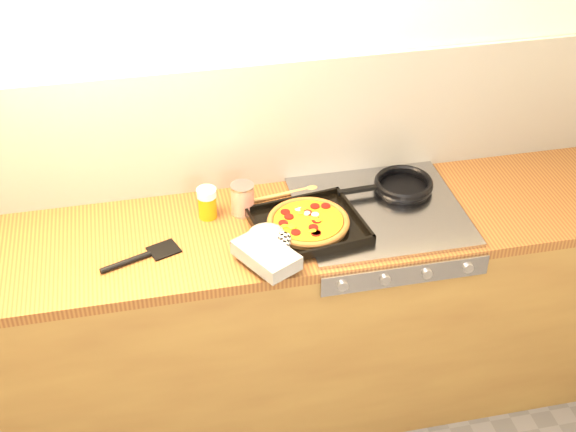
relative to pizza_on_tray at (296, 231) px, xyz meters
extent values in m
plane|color=beige|center=(-0.11, 0.40, 0.31)|extent=(3.20, 0.00, 3.20)
cube|color=white|center=(-0.11, 0.39, 0.21)|extent=(3.20, 0.02, 0.50)
cube|color=olive|center=(-0.11, 0.10, -0.51)|extent=(3.20, 0.60, 0.86)
cube|color=brown|center=(-0.11, 0.10, -0.06)|extent=(3.20, 0.60, 0.04)
cube|color=#A2A3A8|center=(0.34, -0.20, -0.09)|extent=(0.60, 0.03, 0.08)
cylinder|color=#A5A5AA|center=(0.11, -0.22, -0.09)|extent=(0.04, 0.02, 0.04)
cylinder|color=#A5A5AA|center=(0.26, -0.22, -0.09)|extent=(0.04, 0.02, 0.04)
cylinder|color=#A5A5AA|center=(0.41, -0.22, -0.09)|extent=(0.04, 0.02, 0.04)
cylinder|color=#A5A5AA|center=(0.56, -0.22, -0.09)|extent=(0.04, 0.02, 0.04)
cube|color=#A2A3A8|center=(0.34, 0.10, -0.04)|extent=(0.60, 0.56, 0.02)
cube|color=black|center=(0.05, 0.04, -0.02)|extent=(0.42, 0.38, 0.01)
cube|color=black|center=(0.03, 0.20, -0.01)|extent=(0.37, 0.07, 0.02)
cube|color=black|center=(0.08, -0.12, -0.01)|extent=(0.37, 0.07, 0.02)
cube|color=black|center=(0.23, 0.07, -0.01)|extent=(0.06, 0.33, 0.02)
cube|color=black|center=(-0.13, 0.01, -0.01)|extent=(0.06, 0.33, 0.02)
cylinder|color=#9B5C2D|center=(0.05, 0.04, -0.01)|extent=(0.32, 0.32, 0.02)
torus|color=#9B5C2D|center=(0.05, 0.04, 0.00)|extent=(0.33, 0.33, 0.02)
cylinder|color=orange|center=(0.05, 0.04, 0.01)|extent=(0.28, 0.28, 0.01)
cylinder|color=maroon|center=(0.08, 0.03, 0.01)|extent=(0.04, 0.04, 0.00)
cylinder|color=maroon|center=(-0.02, 0.10, 0.01)|extent=(0.04, 0.04, 0.00)
cylinder|color=maroon|center=(0.06, -0.04, 0.01)|extent=(0.04, 0.04, 0.00)
cylinder|color=maroon|center=(-0.04, 0.04, 0.01)|extent=(0.04, 0.04, 0.00)
cylinder|color=maroon|center=(0.10, 0.11, 0.01)|extent=(0.04, 0.04, 0.00)
cylinder|color=maroon|center=(0.06, 0.08, 0.01)|extent=(0.04, 0.04, 0.00)
cylinder|color=maroon|center=(-0.01, -0.03, 0.01)|extent=(0.04, 0.04, 0.00)
cylinder|color=maroon|center=(0.13, 0.11, 0.01)|extent=(0.04, 0.04, 0.00)
cylinder|color=maroon|center=(0.06, -0.04, 0.01)|extent=(0.04, 0.04, 0.00)
cylinder|color=maroon|center=(0.06, -0.01, 0.01)|extent=(0.04, 0.04, 0.00)
cylinder|color=maroon|center=(-0.01, 0.07, 0.01)|extent=(0.04, 0.04, 0.00)
ellipsoid|color=gold|center=(-0.02, 0.01, 0.01)|extent=(0.03, 0.02, 0.01)
ellipsoid|color=gold|center=(-0.04, 0.02, 0.01)|extent=(0.03, 0.02, 0.01)
ellipsoid|color=gold|center=(0.04, 0.08, 0.01)|extent=(0.03, 0.02, 0.01)
ellipsoid|color=gold|center=(0.03, 0.12, 0.01)|extent=(0.03, 0.02, 0.01)
ellipsoid|color=gold|center=(0.05, -0.03, 0.01)|extent=(0.03, 0.02, 0.01)
ellipsoid|color=gold|center=(0.09, 0.03, 0.01)|extent=(0.03, 0.02, 0.01)
ellipsoid|color=gold|center=(0.07, 0.04, 0.01)|extent=(0.03, 0.02, 0.01)
ellipsoid|color=gold|center=(-0.01, 0.00, 0.01)|extent=(0.03, 0.02, 0.01)
ellipsoid|color=gold|center=(0.05, 0.11, 0.01)|extent=(0.03, 0.02, 0.01)
ellipsoid|color=silver|center=(0.03, 0.11, 0.01)|extent=(0.03, 0.03, 0.01)
ellipsoid|color=silver|center=(0.06, 0.08, 0.01)|extent=(0.03, 0.03, 0.01)
ellipsoid|color=silver|center=(0.08, 0.06, 0.01)|extent=(0.03, 0.03, 0.01)
cube|color=black|center=(-0.13, -0.13, 0.01)|extent=(0.22, 0.26, 0.05)
ellipsoid|color=black|center=(-0.11, -0.02, 0.01)|extent=(0.15, 0.15, 0.05)
cylinder|color=black|center=(-0.06, -0.09, 0.01)|extent=(0.07, 0.10, 0.05)
cylinder|color=black|center=(0.46, 0.21, -0.02)|extent=(0.22, 0.22, 0.01)
torus|color=black|center=(0.46, 0.21, 0.00)|extent=(0.23, 0.23, 0.02)
cube|color=black|center=(0.28, 0.20, 0.00)|extent=(0.16, 0.03, 0.01)
cylinder|color=#A8220D|center=(-0.15, 0.20, 0.02)|extent=(0.09, 0.09, 0.11)
cylinder|color=#B2B2B7|center=(-0.15, 0.20, 0.08)|extent=(0.10, 0.10, 0.01)
cylinder|color=#B2B2B7|center=(-0.15, 0.20, -0.04)|extent=(0.10, 0.10, 0.01)
cylinder|color=orange|center=(-0.28, 0.21, 0.00)|extent=(0.08, 0.08, 0.09)
cylinder|color=silver|center=(-0.28, 0.21, 0.06)|extent=(0.09, 0.09, 0.03)
cylinder|color=#AE844A|center=(-0.01, 0.27, -0.03)|extent=(0.26, 0.06, 0.02)
ellipsoid|color=#AE844A|center=(0.13, 0.29, -0.03)|extent=(0.06, 0.04, 0.02)
cube|color=black|center=(-0.46, 0.04, -0.04)|extent=(0.12, 0.11, 0.01)
cylinder|color=black|center=(-0.59, -0.01, -0.03)|extent=(0.18, 0.08, 0.02)
camera|label=1|loc=(-0.50, -2.18, 1.68)|focal=50.00mm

